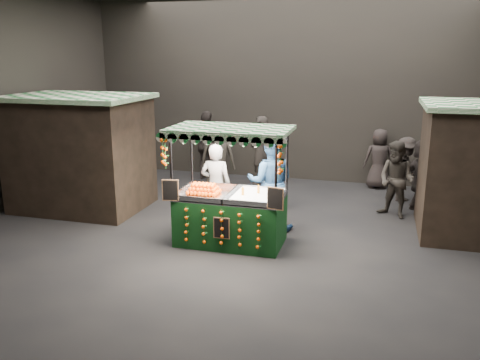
# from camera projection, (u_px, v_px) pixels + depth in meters

# --- Properties ---
(ground) EXTENTS (12.00, 12.00, 0.00)m
(ground) POSITION_uv_depth(u_px,v_px,m) (257.00, 240.00, 9.57)
(ground) COLOR black
(ground) RESTS_ON ground
(market_hall) EXTENTS (12.10, 10.10, 5.05)m
(market_hall) POSITION_uv_depth(u_px,v_px,m) (259.00, 60.00, 8.72)
(market_hall) COLOR black
(market_hall) RESTS_ON ground
(neighbour_stall_left) EXTENTS (3.00, 2.20, 2.60)m
(neighbour_stall_left) POSITION_uv_depth(u_px,v_px,m) (81.00, 152.00, 11.32)
(neighbour_stall_left) COLOR black
(neighbour_stall_left) RESTS_ON ground
(juice_stall) EXTENTS (2.28, 1.34, 2.21)m
(juice_stall) POSITION_uv_depth(u_px,v_px,m) (231.00, 209.00, 9.26)
(juice_stall) COLOR black
(juice_stall) RESTS_ON ground
(vendor_grey) EXTENTS (0.65, 0.45, 1.74)m
(vendor_grey) POSITION_uv_depth(u_px,v_px,m) (216.00, 186.00, 10.16)
(vendor_grey) COLOR slate
(vendor_grey) RESTS_ON ground
(vendor_blue) EXTENTS (1.05, 0.88, 1.97)m
(vendor_blue) POSITION_uv_depth(u_px,v_px,m) (270.00, 182.00, 9.98)
(vendor_blue) COLOR navy
(vendor_blue) RESTS_ON ground
(shopper_0) EXTENTS (0.59, 0.42, 1.52)m
(shopper_0) POSITION_uv_depth(u_px,v_px,m) (274.00, 180.00, 11.07)
(shopper_0) COLOR black
(shopper_0) RESTS_ON ground
(shopper_1) EXTENTS (1.03, 0.97, 1.68)m
(shopper_1) POSITION_uv_depth(u_px,v_px,m) (396.00, 180.00, 10.74)
(shopper_1) COLOR #2D2824
(shopper_1) RESTS_ON ground
(shopper_2) EXTENTS (1.22, 0.78, 1.94)m
(shopper_2) POSITION_uv_depth(u_px,v_px,m) (207.00, 146.00, 13.98)
(shopper_2) COLOR #2C2624
(shopper_2) RESTS_ON ground
(shopper_3) EXTENTS (1.03, 1.17, 1.58)m
(shopper_3) POSITION_uv_depth(u_px,v_px,m) (405.00, 170.00, 11.89)
(shopper_3) COLOR black
(shopper_3) RESTS_ON ground
(shopper_4) EXTENTS (1.01, 0.79, 1.81)m
(shopper_4) POSITION_uv_depth(u_px,v_px,m) (218.00, 158.00, 12.60)
(shopper_4) COLOR black
(shopper_4) RESTS_ON ground
(shopper_5) EXTENTS (1.08, 1.63, 1.68)m
(shopper_5) POSITION_uv_depth(u_px,v_px,m) (423.00, 176.00, 11.09)
(shopper_5) COLOR #282221
(shopper_5) RESTS_ON ground
(shopper_6) EXTENTS (0.51, 0.72, 1.86)m
(shopper_6) POSITION_uv_depth(u_px,v_px,m) (260.00, 150.00, 13.49)
(shopper_6) COLOR black
(shopper_6) RESTS_ON ground
(shopper_7) EXTENTS (0.86, 0.65, 1.59)m
(shopper_7) POSITION_uv_depth(u_px,v_px,m) (379.00, 159.00, 13.09)
(shopper_7) COLOR black
(shopper_7) RESTS_ON ground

